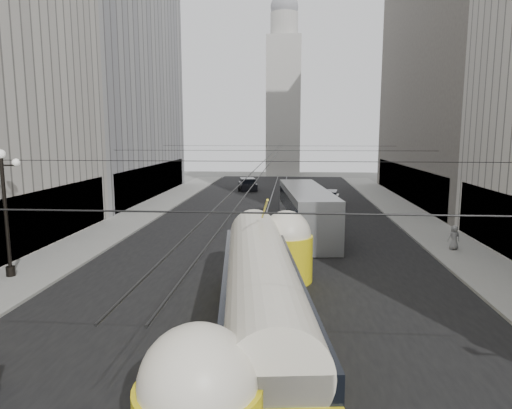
# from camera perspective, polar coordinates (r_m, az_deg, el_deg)

# --- Properties ---
(road) EXTENTS (20.00, 85.00, 0.02)m
(road) POSITION_cam_1_polar(r_m,az_deg,el_deg) (36.49, 1.98, -2.67)
(road) COLOR black
(road) RESTS_ON ground
(sidewalk_left) EXTENTS (4.00, 72.00, 0.15)m
(sidewalk_left) POSITION_cam_1_polar(r_m,az_deg,el_deg) (42.10, -14.36, -1.29)
(sidewalk_left) COLOR gray
(sidewalk_left) RESTS_ON ground
(sidewalk_right) EXTENTS (4.00, 72.00, 0.15)m
(sidewalk_right) POSITION_cam_1_polar(r_m,az_deg,el_deg) (41.24, 19.10, -1.71)
(sidewalk_right) COLOR gray
(sidewalk_right) RESTS_ON ground
(rail_left) EXTENTS (0.12, 85.00, 0.04)m
(rail_left) POSITION_cam_1_polar(r_m,az_deg,el_deg) (36.53, 0.80, -2.65)
(rail_left) COLOR gray
(rail_left) RESTS_ON ground
(rail_right) EXTENTS (0.12, 85.00, 0.04)m
(rail_right) POSITION_cam_1_polar(r_m,az_deg,el_deg) (36.47, 3.16, -2.69)
(rail_right) COLOR gray
(rail_right) RESTS_ON ground
(building_left_far) EXTENTS (12.60, 28.60, 28.60)m
(building_left_far) POSITION_cam_1_polar(r_m,az_deg,el_deg) (56.00, -18.91, 15.58)
(building_left_far) COLOR #999999
(building_left_far) RESTS_ON ground
(building_right_far) EXTENTS (12.60, 32.60, 32.60)m
(building_right_far) POSITION_cam_1_polar(r_m,az_deg,el_deg) (55.21, 25.15, 17.44)
(building_right_far) COLOR #514C47
(building_right_far) RESTS_ON ground
(distant_tower) EXTENTS (6.00, 6.00, 31.36)m
(distant_tower) POSITION_cam_1_polar(r_m,az_deg,el_deg) (83.60, 3.47, 14.09)
(distant_tower) COLOR #B2AFA8
(distant_tower) RESTS_ON ground
(lamppost_left_mid) EXTENTS (1.86, 0.44, 6.37)m
(lamppost_left_mid) POSITION_cam_1_polar(r_m,az_deg,el_deg) (25.72, -28.87, -0.15)
(lamppost_left_mid) COLOR black
(lamppost_left_mid) RESTS_ON sidewalk_left
(catenary) EXTENTS (25.00, 72.00, 0.23)m
(catenary) POSITION_cam_1_polar(r_m,az_deg,el_deg) (34.78, 2.15, 6.53)
(catenary) COLOR black
(catenary) RESTS_ON ground
(streetcar) EXTENTS (4.21, 16.35, 3.61)m
(streetcar) POSITION_cam_1_polar(r_m,az_deg,el_deg) (16.14, 0.63, -11.11)
(streetcar) COLOR yellow
(streetcar) RESTS_ON ground
(city_bus) EXTENTS (4.13, 13.50, 3.37)m
(city_bus) POSITION_cam_1_polar(r_m,az_deg,el_deg) (33.31, 6.26, -0.60)
(city_bus) COLOR gray
(city_bus) RESTS_ON ground
(sedan_white_far) EXTENTS (2.66, 5.00, 1.50)m
(sedan_white_far) POSITION_cam_1_polar(r_m,az_deg,el_deg) (47.43, 8.99, 0.73)
(sedan_white_far) COLOR silver
(sedan_white_far) RESTS_ON ground
(sedan_dark_far) EXTENTS (2.97, 5.23, 1.55)m
(sedan_dark_far) POSITION_cam_1_polar(r_m,az_deg,el_deg) (59.62, -1.06, 2.50)
(sedan_dark_far) COLOR black
(sedan_dark_far) RESTS_ON ground
(pedestrian_sidewalk_right) EXTENTS (0.80, 0.56, 1.51)m
(pedestrian_sidewalk_right) POSITION_cam_1_polar(r_m,az_deg,el_deg) (30.90, 23.52, -3.80)
(pedestrian_sidewalk_right) COLOR gray
(pedestrian_sidewalk_right) RESTS_ON sidewalk_right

